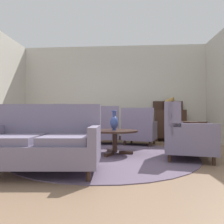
# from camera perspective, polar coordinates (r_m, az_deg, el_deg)

# --- Properties ---
(ground) EXTENTS (8.38, 8.38, 0.00)m
(ground) POSITION_cam_1_polar(r_m,az_deg,el_deg) (3.74, -2.43, -12.96)
(ground) COLOR #896B51
(wall_back) EXTENTS (6.15, 0.08, 3.06)m
(wall_back) POSITION_cam_1_polar(r_m,az_deg,el_deg) (6.62, 0.31, 5.51)
(wall_back) COLOR beige
(wall_back) RESTS_ON ground
(baseboard_back) EXTENTS (5.99, 0.03, 0.12)m
(baseboard_back) POSITION_cam_1_polar(r_m,az_deg,el_deg) (6.56, 0.28, -7.28)
(baseboard_back) COLOR #382319
(baseboard_back) RESTS_ON ground
(area_rug) EXTENTS (3.48, 3.48, 0.01)m
(area_rug) POSITION_cam_1_polar(r_m,az_deg,el_deg) (4.03, -1.97, -12.00)
(area_rug) COLOR #5B4C60
(area_rug) RESTS_ON ground
(coffee_table) EXTENTS (0.92, 0.92, 0.48)m
(coffee_table) POSITION_cam_1_polar(r_m,az_deg,el_deg) (4.03, 0.82, -6.32)
(coffee_table) COLOR #382319
(coffee_table) RESTS_ON ground
(porcelain_vase) EXTENTS (0.16, 0.16, 0.39)m
(porcelain_vase) POSITION_cam_1_polar(r_m,az_deg,el_deg) (3.98, 0.61, -2.79)
(porcelain_vase) COLOR #384C93
(porcelain_vase) RESTS_ON coffee_table
(settee) EXTENTS (1.59, 0.94, 0.94)m
(settee) POSITION_cam_1_polar(r_m,az_deg,el_deg) (2.94, -18.90, -8.36)
(settee) COLOR slate
(settee) RESTS_ON ground
(armchair_beside_settee) EXTENTS (0.98, 1.00, 1.00)m
(armchair_beside_settee) POSITION_cam_1_polar(r_m,az_deg,el_deg) (3.82, 19.80, -6.17)
(armchair_beside_settee) COLOR slate
(armchair_beside_settee) RESTS_ON ground
(armchair_near_window) EXTENTS (0.92, 0.92, 1.02)m
(armchair_near_window) POSITION_cam_1_polar(r_m,az_deg,el_deg) (5.51, -2.64, -4.59)
(armchair_near_window) COLOR slate
(armchair_near_window) RESTS_ON ground
(armchair_foreground_right) EXTENTS (1.01, 1.00, 0.97)m
(armchair_foreground_right) POSITION_cam_1_polar(r_m,az_deg,el_deg) (5.35, 7.71, -4.82)
(armchair_foreground_right) COLOR slate
(armchair_foreground_right) RESTS_ON ground
(armchair_back_corner) EXTENTS (0.96, 0.84, 1.00)m
(armchair_back_corner) POSITION_cam_1_polar(r_m,az_deg,el_deg) (4.40, -16.36, -5.58)
(armchair_back_corner) COLOR slate
(armchair_back_corner) RESTS_ON ground
(side_table) EXTENTS (0.50, 0.50, 0.65)m
(side_table) POSITION_cam_1_polar(r_m,az_deg,el_deg) (4.30, 22.29, -5.99)
(side_table) COLOR #382319
(side_table) RESTS_ON ground
(sideboard) EXTENTS (0.93, 0.43, 1.23)m
(sideboard) POSITION_cam_1_polar(r_m,az_deg,el_deg) (6.42, 15.91, -3.08)
(sideboard) COLOR #382319
(sideboard) RESTS_ON ground
(gramophone) EXTENTS (0.44, 0.51, 0.51)m
(gramophone) POSITION_cam_1_polar(r_m,az_deg,el_deg) (6.35, 16.48, 2.83)
(gramophone) COLOR #382319
(gramophone) RESTS_ON sideboard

